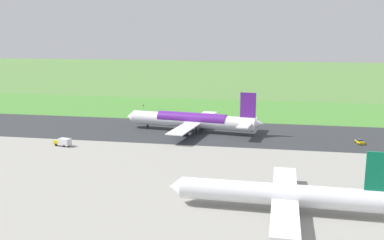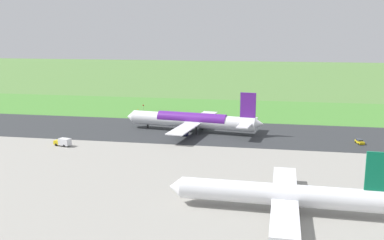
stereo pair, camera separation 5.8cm
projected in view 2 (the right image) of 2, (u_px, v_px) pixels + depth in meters
The scene contains 10 objects.
ground_plane at pixel (164, 130), 165.18m from camera, with size 800.00×800.00×0.00m, color #547F3D.
runway_asphalt at pixel (164, 130), 165.18m from camera, with size 600.00×39.95×0.06m, color #2D3033.
apron_concrete at pixel (103, 186), 105.74m from camera, with size 440.00×110.00×0.05m, color gray.
grass_verge_foreground at pixel (184, 112), 203.48m from camera, with size 600.00×80.00×0.04m, color #478534.
airliner_main at pixel (193, 120), 162.26m from camera, with size 54.06×44.41×15.88m.
airliner_parked_near at pixel (282, 194), 90.20m from camera, with size 47.92×39.13×14.01m.
service_car_followme at pixel (360, 141), 145.30m from camera, with size 2.62×4.48×1.62m.
service_truck_fuel at pixel (63, 142), 142.41m from camera, with size 6.18×3.65×2.65m.
no_stopping_sign at pixel (143, 107), 206.15m from camera, with size 0.60×0.10×2.91m.
traffic_cone_orange at pixel (138, 109), 209.12m from camera, with size 0.40×0.40×0.55m, color orange.
Camera 2 is at (-39.49, 156.47, 37.10)m, focal length 40.51 mm.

